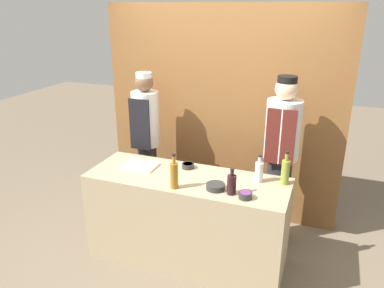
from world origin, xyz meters
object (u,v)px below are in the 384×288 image
object	(u,v)px
sauce_bowl_purple	(245,195)
sauce_bowl_yellow	(216,186)
cutting_board	(140,165)
bottle_oil	(285,171)
bottle_amber	(174,175)
chef_left	(146,139)
chef_right	(281,155)
sauce_bowl_brown	(188,165)
bottle_wine	(232,184)
bottle_clear	(259,171)

from	to	relation	value
sauce_bowl_purple	sauce_bowl_yellow	distance (m)	0.28
cutting_board	bottle_oil	size ratio (longest dim) A/B	1.08
sauce_bowl_purple	bottle_amber	bearing A→B (deg)	-176.90
chef_left	chef_right	world-z (taller)	chef_right
sauce_bowl_brown	bottle_oil	world-z (taller)	bottle_oil
sauce_bowl_purple	bottle_oil	xyz separation A→B (m)	(0.26, 0.38, 0.09)
cutting_board	chef_right	world-z (taller)	chef_right
bottle_wine	bottle_oil	bearing A→B (deg)	41.72
sauce_bowl_purple	bottle_amber	world-z (taller)	bottle_amber
sauce_bowl_yellow	bottle_wine	size ratio (longest dim) A/B	0.71
sauce_bowl_yellow	cutting_board	xyz separation A→B (m)	(-0.84, 0.20, -0.02)
sauce_bowl_yellow	chef_left	size ratio (longest dim) A/B	0.10
bottle_clear	chef_right	world-z (taller)	chef_right
sauce_bowl_brown	chef_right	distance (m)	0.94
sauce_bowl_purple	sauce_bowl_brown	distance (m)	0.77
chef_right	bottle_oil	bearing A→B (deg)	-77.43
sauce_bowl_brown	chef_left	world-z (taller)	chef_left
sauce_bowl_purple	chef_left	world-z (taller)	chef_left
sauce_bowl_purple	sauce_bowl_yellow	xyz separation A→B (m)	(-0.28, 0.07, -0.00)
sauce_bowl_yellow	bottle_oil	xyz separation A→B (m)	(0.54, 0.32, 0.09)
sauce_bowl_brown	chef_right	size ratio (longest dim) A/B	0.07
sauce_bowl_brown	chef_left	xyz separation A→B (m)	(-0.68, 0.46, 0.03)
bottle_amber	bottle_clear	distance (m)	0.76
bottle_wine	chef_right	bearing A→B (deg)	70.77
sauce_bowl_purple	chef_left	size ratio (longest dim) A/B	0.07
bottle_oil	chef_right	world-z (taller)	chef_right
sauce_bowl_brown	cutting_board	xyz separation A→B (m)	(-0.45, -0.13, -0.02)
chef_left	sauce_bowl_yellow	bearing A→B (deg)	-36.32
sauce_bowl_yellow	sauce_bowl_brown	distance (m)	0.51
bottle_clear	sauce_bowl_brown	bearing A→B (deg)	175.71
bottle_amber	sauce_bowl_yellow	bearing A→B (deg)	16.47
bottle_amber	chef_right	xyz separation A→B (m)	(0.78, 0.89, -0.05)
bottle_wine	cutting_board	bearing A→B (deg)	166.96
sauce_bowl_yellow	chef_left	bearing A→B (deg)	143.68
bottle_oil	chef_right	bearing A→B (deg)	102.57
bottle_wine	chef_right	world-z (taller)	chef_right
cutting_board	chef_left	bearing A→B (deg)	111.44
chef_left	bottle_amber	bearing A→B (deg)	-50.67
bottle_oil	bottle_clear	size ratio (longest dim) A/B	1.20
sauce_bowl_brown	bottle_clear	distance (m)	0.71
chef_right	chef_left	bearing A→B (deg)	-180.00
sauce_bowl_brown	chef_left	distance (m)	0.82
sauce_bowl_purple	bottle_oil	world-z (taller)	bottle_oil
bottle_amber	chef_right	world-z (taller)	chef_right
cutting_board	bottle_clear	size ratio (longest dim) A/B	1.30
bottle_amber	bottle_oil	xyz separation A→B (m)	(0.88, 0.42, -0.00)
cutting_board	chef_right	size ratio (longest dim) A/B	0.19
bottle_clear	chef_right	bearing A→B (deg)	76.93
sauce_bowl_yellow	bottle_clear	xyz separation A→B (m)	(0.32, 0.28, 0.07)
bottle_wine	chef_left	size ratio (longest dim) A/B	0.14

